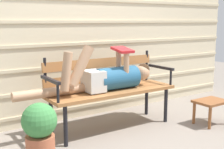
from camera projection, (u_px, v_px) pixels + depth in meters
ground_plane at (116, 130)px, 3.54m from camera, size 12.00×12.00×0.00m
house_siding at (86, 33)px, 3.92m from camera, size 5.21×0.08×2.22m
park_bench at (109, 86)px, 3.58m from camera, size 1.56×0.50×0.87m
reclining_person at (107, 77)px, 3.47m from camera, size 1.68×0.26×0.55m
footstool at (211, 105)px, 3.71m from camera, size 0.39×0.30×0.30m
potted_plant at (40, 135)px, 2.52m from camera, size 0.30×0.30×0.60m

